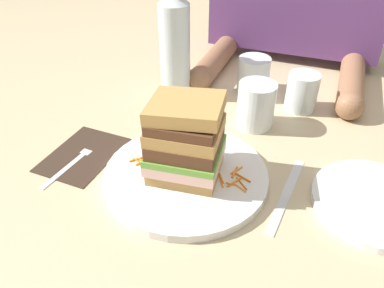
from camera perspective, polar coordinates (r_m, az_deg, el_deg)
ground_plane at (r=0.68m, az=0.95°, el=-4.22°), size 3.00×3.00×0.00m
main_plate at (r=0.66m, az=-0.95°, el=-4.84°), size 0.29×0.29×0.02m
sandwich at (r=0.61m, az=-1.00°, el=0.62°), size 0.13×0.13×0.14m
carrot_shred_0 at (r=0.67m, az=-8.02°, el=-2.92°), size 0.01×0.02×0.00m
carrot_shred_1 at (r=0.67m, az=-7.31°, el=-3.38°), size 0.02×0.02×0.00m
carrot_shred_2 at (r=0.68m, az=-7.65°, el=-2.72°), size 0.02×0.02×0.00m
carrot_shred_3 at (r=0.66m, az=-7.68°, el=-4.01°), size 0.02×0.03×0.00m
carrot_shred_4 at (r=0.68m, az=-8.55°, el=-2.33°), size 0.02×0.02×0.00m
carrot_shred_5 at (r=0.68m, az=-7.00°, el=-2.32°), size 0.01×0.02×0.00m
carrot_shred_6 at (r=0.66m, az=-6.48°, el=-3.43°), size 0.03×0.01×0.00m
carrot_shred_7 at (r=0.68m, az=-8.46°, el=-2.57°), size 0.02×0.01×0.00m
carrot_shred_8 at (r=0.64m, az=7.88°, el=-5.18°), size 0.03×0.02×0.00m
carrot_shred_9 at (r=0.62m, az=7.33°, el=-6.65°), size 0.03×0.02×0.00m
carrot_shred_10 at (r=0.63m, az=4.53°, el=-5.81°), size 0.02×0.03×0.00m
carrot_shred_11 at (r=0.63m, az=7.69°, el=-6.09°), size 0.03×0.03×0.00m
carrot_shred_12 at (r=0.63m, az=6.10°, el=-6.17°), size 0.02×0.00×0.00m
carrot_shred_13 at (r=0.66m, az=6.89°, el=-4.08°), size 0.02×0.03×0.00m
carrot_shred_14 at (r=0.64m, az=4.53°, el=-5.34°), size 0.02×0.02×0.00m
carrot_shred_15 at (r=0.63m, az=6.56°, el=-5.91°), size 0.02×0.03×0.00m
carrot_shred_16 at (r=0.65m, az=6.68°, el=-4.22°), size 0.00×0.03×0.00m
napkin_dark at (r=0.75m, az=-16.49°, el=-1.51°), size 0.13×0.17×0.00m
fork at (r=0.73m, az=-17.65°, el=-2.27°), size 0.03×0.17×0.00m
knife at (r=0.65m, az=14.27°, el=-7.83°), size 0.03×0.20×0.00m
juice_glass at (r=0.79m, az=9.84°, el=5.73°), size 0.08×0.08×0.10m
water_bottle at (r=0.88m, az=-2.68°, el=15.08°), size 0.07×0.07×0.28m
empty_tumbler_0 at (r=0.93m, az=9.50°, el=10.56°), size 0.08×0.08×0.09m
empty_tumbler_1 at (r=0.88m, az=16.66°, el=7.75°), size 0.07×0.07×0.09m
side_plate at (r=0.68m, az=26.67°, el=-8.13°), size 0.21×0.21×0.01m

